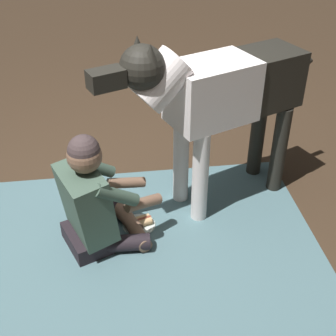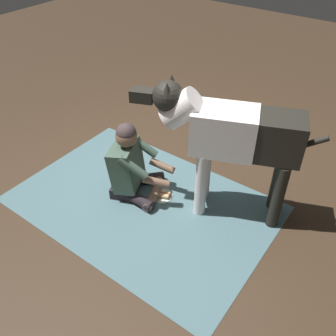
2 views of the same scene
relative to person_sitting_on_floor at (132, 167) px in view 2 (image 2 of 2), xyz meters
name	(u,v)px [view 2 (image 2 of 2)]	position (x,y,z in m)	size (l,w,h in m)	color
ground_plane	(159,183)	(-0.13, -0.26, -0.34)	(13.58, 13.58, 0.00)	#3D2D1F
area_rug	(143,203)	(-0.19, 0.08, -0.33)	(2.52, 1.68, 0.01)	slate
person_sitting_on_floor	(132,167)	(0.00, 0.00, 0.00)	(0.69, 0.62, 0.82)	black
large_dog	(231,135)	(-0.85, -0.35, 0.51)	(1.57, 0.77, 1.31)	white
hot_dog_on_plate	(162,195)	(-0.28, -0.12, -0.31)	(0.23, 0.23, 0.06)	silver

